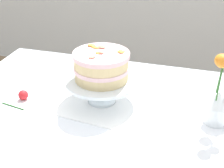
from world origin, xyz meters
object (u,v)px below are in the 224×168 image
at_px(dining_table, 119,141).
at_px(fallen_rose, 23,95).
at_px(flower_vase, 219,97).
at_px(cake_stand, 102,83).
at_px(layer_cake, 101,66).

bearing_deg(dining_table, fallen_rose, 174.74).
distance_m(dining_table, flower_vase, 0.39).
distance_m(cake_stand, layer_cake, 0.07).
xyz_separation_m(cake_stand, fallen_rose, (-0.30, -0.07, -0.06)).
xyz_separation_m(cake_stand, flower_vase, (0.43, -0.02, 0.02)).
relative_size(cake_stand, layer_cake, 1.37).
xyz_separation_m(dining_table, fallen_rose, (-0.40, 0.04, 0.11)).
xyz_separation_m(dining_table, cake_stand, (-0.10, 0.11, 0.17)).
height_order(dining_table, fallen_rose, fallen_rose).
relative_size(layer_cake, fallen_rose, 2.01).
bearing_deg(fallen_rose, flower_vase, 4.12).
relative_size(cake_stand, flower_vase, 1.06).
height_order(dining_table, flower_vase, flower_vase).
xyz_separation_m(cake_stand, layer_cake, (-0.00, 0.00, 0.07)).
height_order(dining_table, cake_stand, cake_stand).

